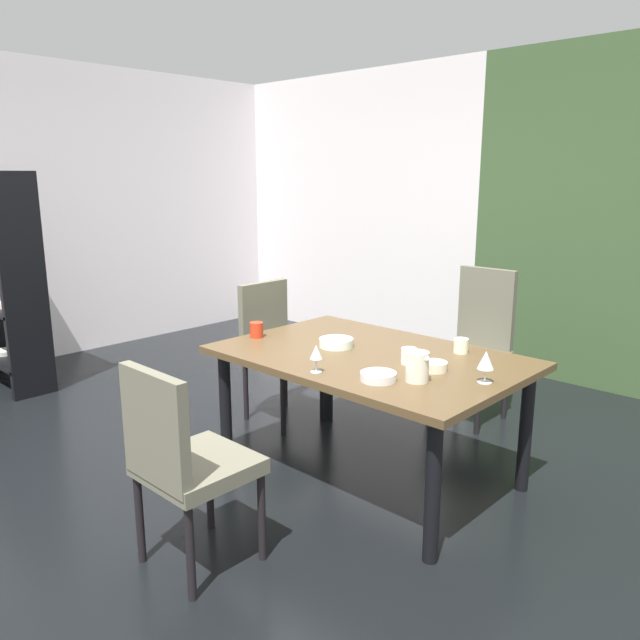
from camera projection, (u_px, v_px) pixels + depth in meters
The scene contains 17 objects.
ground_plane at pixel (232, 467), 3.71m from camera, with size 6.23×5.94×0.02m, color black.
back_panel_interior at pixel (350, 208), 6.54m from camera, with size 3.04×0.10×2.69m, color silver.
left_interior_panel at pixel (5, 215), 5.45m from camera, with size 0.10×5.94×2.69m, color silver.
dining_table at pixel (369, 367), 3.45m from camera, with size 1.65×1.10×0.73m.
chair_head_near at pixel (183, 457), 2.63m from camera, with size 0.44×0.44×0.93m.
chair_left_far at pixel (276, 344), 4.36m from camera, with size 0.45×0.44×0.96m.
chair_head_far at pixel (477, 339), 4.36m from camera, with size 0.44×0.45×1.05m.
display_shelf at pixel (1, 279), 4.98m from camera, with size 0.93×0.33×1.72m.
wine_glass_corner at pixel (316, 353), 3.09m from camera, with size 0.06×0.06×0.14m.
wine_glass_west at pixel (486, 361), 2.93m from camera, with size 0.08×0.08×0.16m.
serving_bowl_rear at pixel (336, 343), 3.57m from camera, with size 0.20×0.20×0.05m, color white.
serving_bowl_east at pixel (434, 366), 3.13m from camera, with size 0.13×0.13×0.05m, color beige.
serving_bowl_north at pixel (378, 376), 2.98m from camera, with size 0.18×0.18×0.04m, color silver.
cup_center at pixel (409, 356), 3.24m from camera, with size 0.08×0.08×0.08m, color white.
cup_near_shelf at pixel (257, 330), 3.78m from camera, with size 0.08×0.08×0.09m, color red.
cup_south at pixel (461, 346), 3.44m from camera, with size 0.08×0.08×0.08m, color #EBF0CA.
pitcher_left at pixel (417, 366), 2.96m from camera, with size 0.13×0.11×0.15m.
Camera 1 is at (2.72, -2.12, 1.69)m, focal length 35.00 mm.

